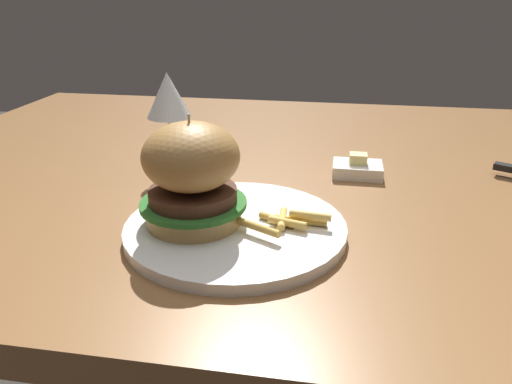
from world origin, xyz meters
name	(u,v)px	position (x,y,z in m)	size (l,w,h in m)	color
dining_table	(303,208)	(0.00, 0.00, 0.66)	(1.45, 0.97, 0.74)	brown
main_plate	(236,228)	(-0.06, -0.26, 0.75)	(0.27, 0.27, 0.01)	white
burger_sandwich	(192,174)	(-0.11, -0.26, 0.82)	(0.13, 0.13, 0.13)	tan
fries_pile	(286,221)	(0.00, -0.26, 0.76)	(0.11, 0.08, 0.02)	gold
wine_glass	(168,100)	(-0.20, -0.07, 0.86)	(0.07, 0.07, 0.16)	silver
butter_dish	(357,168)	(0.09, -0.03, 0.75)	(0.08, 0.06, 0.04)	white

